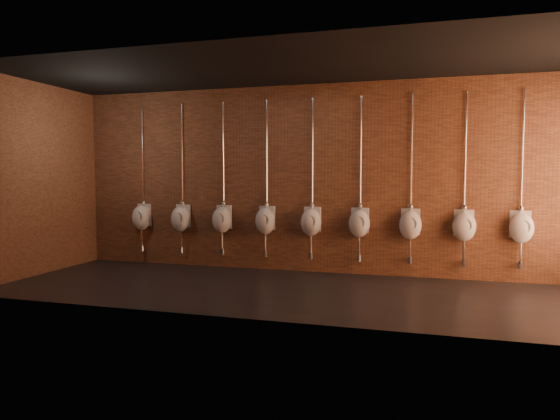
{
  "coord_description": "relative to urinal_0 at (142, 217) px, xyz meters",
  "views": [
    {
      "loc": [
        1.92,
        -6.85,
        1.66
      ],
      "look_at": [
        -0.32,
        0.9,
        1.1
      ],
      "focal_mm": 32.0,
      "sensor_mm": 36.0,
      "label": 1
    }
  ],
  "objects": [
    {
      "name": "urinal_8",
      "position": [
        6.51,
        0.0,
        0.0
      ],
      "size": [
        0.41,
        0.37,
        2.71
      ],
      "color": "white",
      "rests_on": "ground"
    },
    {
      "name": "urinal_3",
      "position": [
        2.44,
        0.0,
        0.0
      ],
      "size": [
        0.41,
        0.37,
        2.71
      ],
      "color": "white",
      "rests_on": "ground"
    },
    {
      "name": "urinal_5",
      "position": [
        4.07,
        0.0,
        0.0
      ],
      "size": [
        0.41,
        0.37,
        2.71
      ],
      "color": "white",
      "rests_on": "ground"
    },
    {
      "name": "urinal_4",
      "position": [
        3.26,
        0.0,
        0.0
      ],
      "size": [
        0.41,
        0.37,
        2.71
      ],
      "color": "white",
      "rests_on": "ground"
    },
    {
      "name": "urinal_7",
      "position": [
        5.7,
        0.0,
        0.0
      ],
      "size": [
        0.41,
        0.37,
        2.71
      ],
      "color": "white",
      "rests_on": "ground"
    },
    {
      "name": "room_shell",
      "position": [
        3.16,
        -1.38,
        1.13
      ],
      "size": [
        8.54,
        3.04,
        3.22
      ],
      "color": "black",
      "rests_on": "ground"
    },
    {
      "name": "urinal_6",
      "position": [
        4.88,
        0.0,
        0.0
      ],
      "size": [
        0.41,
        0.37,
        2.71
      ],
      "color": "white",
      "rests_on": "ground"
    },
    {
      "name": "urinal_0",
      "position": [
        0.0,
        0.0,
        0.0
      ],
      "size": [
        0.41,
        0.37,
        2.71
      ],
      "color": "white",
      "rests_on": "ground"
    },
    {
      "name": "ground",
      "position": [
        3.16,
        -1.38,
        -0.89
      ],
      "size": [
        8.5,
        8.5,
        0.0
      ],
      "primitive_type": "plane",
      "color": "black",
      "rests_on": "ground"
    },
    {
      "name": "urinal_1",
      "position": [
        0.81,
        0.0,
        0.0
      ],
      "size": [
        0.41,
        0.37,
        2.71
      ],
      "color": "white",
      "rests_on": "ground"
    },
    {
      "name": "urinal_2",
      "position": [
        1.63,
        0.0,
        0.0
      ],
      "size": [
        0.41,
        0.37,
        2.71
      ],
      "color": "white",
      "rests_on": "ground"
    }
  ]
}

